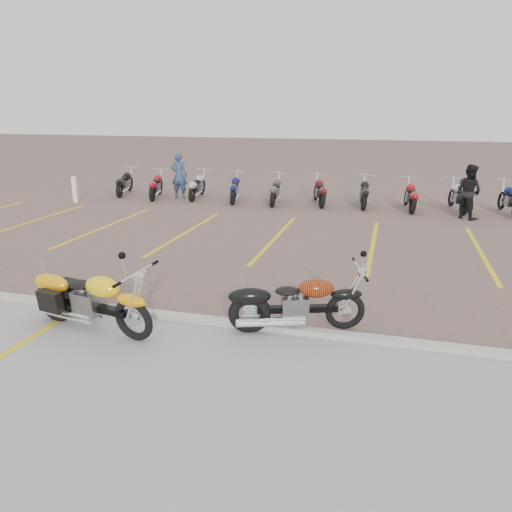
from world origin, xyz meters
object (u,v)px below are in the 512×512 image
Objects in this scene: flame_cruiser at (294,305)px; person_b at (469,192)px; yellow_cruiser at (90,301)px; person_a at (179,175)px; bollard at (75,190)px.

flame_cruiser is 1.22× the size of person_b.
yellow_cruiser is 3.34m from flame_cruiser.
flame_cruiser is at bearing 118.85° from person_a.
person_b is (7.07, 10.94, 0.39)m from yellow_cruiser.
person_b reaches higher than bollard.
person_b reaches higher than yellow_cruiser.
person_a is at bearing 36.48° from person_b.
person_b is 14.32m from bollard.
person_b is at bearing 3.61° from bollard.
flame_cruiser is 13.18m from person_a.
person_b is at bearing 50.39° from flame_cruiser.
flame_cruiser is at bearing 26.06° from yellow_cruiser.
bollard is (-14.29, -0.90, -0.39)m from person_b.
flame_cruiser is (3.24, 0.82, -0.04)m from yellow_cruiser.
yellow_cruiser is 12.59m from person_a.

